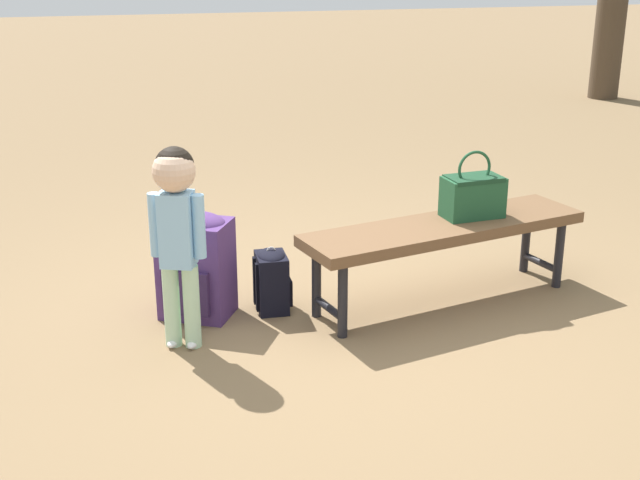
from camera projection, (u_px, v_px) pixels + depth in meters
ground_plane at (330, 324)px, 4.41m from camera, size 40.00×40.00×0.00m
park_bench at (444, 233)px, 4.56m from camera, size 1.65×0.75×0.45m
handbag at (473, 194)px, 4.60m from camera, size 0.33×0.21×0.37m
child_standing at (177, 216)px, 3.96m from camera, size 0.25×0.20×0.99m
backpack_large at (196, 262)px, 4.42m from camera, size 0.43×0.40×0.60m
backpack_small at (272, 279)px, 4.52m from camera, size 0.20×0.22×0.36m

